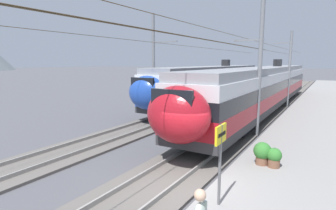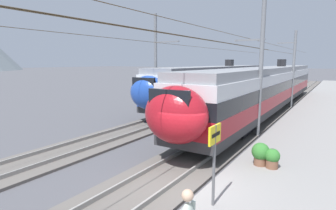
% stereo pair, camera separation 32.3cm
% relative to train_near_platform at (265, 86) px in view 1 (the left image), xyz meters
% --- Properties ---
extents(ground_plane, '(400.00, 400.00, 0.00)m').
position_rel_train_near_platform_xyz_m(ground_plane, '(-16.73, -1.06, -2.23)').
color(ground_plane, '#4C4C51').
extents(track_near, '(120.00, 3.00, 0.28)m').
position_rel_train_near_platform_xyz_m(track_near, '(-16.73, 0.00, -2.16)').
color(track_near, '#5B5651').
rests_on(track_near, ground).
extents(track_far, '(120.00, 3.00, 0.28)m').
position_rel_train_near_platform_xyz_m(track_far, '(-16.73, 5.46, -2.16)').
color(track_far, '#5B5651').
rests_on(track_far, ground).
extents(train_near_platform, '(32.41, 2.90, 4.27)m').
position_rel_train_near_platform_xyz_m(train_near_platform, '(0.00, 0.00, 0.00)').
color(train_near_platform, '#2D2D30').
rests_on(train_near_platform, track_near).
extents(train_far_track, '(23.83, 2.96, 4.27)m').
position_rel_train_near_platform_xyz_m(train_far_track, '(1.26, 5.46, -0.01)').
color(train_far_track, '#2D2D30').
rests_on(train_far_track, track_far).
extents(catenary_mast_mid, '(45.61, 1.71, 7.72)m').
position_rel_train_near_platform_xyz_m(catenary_mast_mid, '(-8.64, -1.31, 1.76)').
color(catenary_mast_mid, slate).
rests_on(catenary_mast_mid, ground).
extents(catenary_mast_east, '(45.61, 1.71, 7.10)m').
position_rel_train_near_platform_xyz_m(catenary_mast_east, '(3.18, -1.30, 1.54)').
color(catenary_mast_east, slate).
rests_on(catenary_mast_east, ground).
extents(catenary_mast_far_side, '(45.61, 2.31, 8.03)m').
position_rel_train_near_platform_xyz_m(catenary_mast_far_side, '(-6.18, 7.33, 1.94)').
color(catenary_mast_far_side, slate).
rests_on(catenary_mast_far_side, ground).
extents(platform_sign, '(0.70, 0.08, 2.26)m').
position_rel_train_near_platform_xyz_m(platform_sign, '(-17.64, -2.53, -0.20)').
color(platform_sign, '#59595B').
rests_on(platform_sign, platform_slab).
extents(potted_plant_platform_edge, '(0.67, 0.67, 0.87)m').
position_rel_train_near_platform_xyz_m(potted_plant_platform_edge, '(-13.93, -2.87, -1.37)').
color(potted_plant_platform_edge, brown).
rests_on(potted_plant_platform_edge, platform_slab).
extents(potted_plant_by_shelter, '(0.54, 0.54, 0.74)m').
position_rel_train_near_platform_xyz_m(potted_plant_by_shelter, '(-13.99, -3.32, -1.45)').
color(potted_plant_by_shelter, brown).
rests_on(potted_plant_by_shelter, platform_slab).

